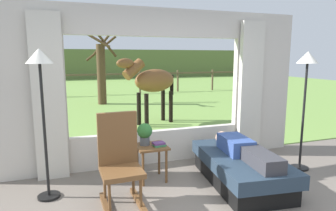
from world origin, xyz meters
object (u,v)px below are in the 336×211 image
object	(u,v)px
floor_lamp_left	(41,79)
floor_lamp_right	(306,75)
recliner_sofa	(240,169)
potted_plant	(145,133)
reclining_person	(243,149)
pasture_tree	(101,70)
rocking_chair	(120,160)
side_table	(151,152)
horse	(153,81)
book_stack	(159,144)

from	to	relation	value
floor_lamp_left	floor_lamp_right	distance (m)	3.78
recliner_sofa	potted_plant	size ratio (longest dim) A/B	5.61
reclining_person	floor_lamp_right	size ratio (longest dim) A/B	0.77
floor_lamp_right	pasture_tree	xyz separation A→B (m)	(-2.20, 7.62, -0.21)
recliner_sofa	rocking_chair	xyz separation A→B (m)	(-1.70, 0.00, 0.33)
side_table	floor_lamp_right	bearing A→B (deg)	-9.07
potted_plant	floor_lamp_right	size ratio (longest dim) A/B	0.17
floor_lamp_left	pasture_tree	size ratio (longest dim) A/B	0.69
potted_plant	floor_lamp_left	world-z (taller)	floor_lamp_left
floor_lamp_right	horse	distance (m)	4.02
reclining_person	horse	distance (m)	4.03
recliner_sofa	potted_plant	bearing A→B (deg)	161.12
rocking_chair	floor_lamp_left	world-z (taller)	floor_lamp_left
floor_lamp_right	reclining_person	bearing A→B (deg)	-170.36
potted_plant	floor_lamp_left	bearing A→B (deg)	-173.74
floor_lamp_left	reclining_person	bearing A→B (deg)	-11.12
reclining_person	floor_lamp_left	xyz separation A→B (m)	(-2.55, 0.50, 1.00)
potted_plant	floor_lamp_left	xyz separation A→B (m)	(-1.32, -0.14, 0.82)
recliner_sofa	floor_lamp_left	distance (m)	2.90
rocking_chair	potted_plant	world-z (taller)	rocking_chair
side_table	horse	distance (m)	3.62
potted_plant	horse	xyz separation A→B (m)	(1.10, 3.33, 0.45)
book_stack	floor_lamp_right	xyz separation A→B (m)	(2.27, -0.32, 0.96)
floor_lamp_right	horse	xyz separation A→B (m)	(-1.35, 3.77, -0.35)
rocking_chair	potted_plant	bearing A→B (deg)	50.50
potted_plant	rocking_chair	bearing A→B (deg)	-128.46
floor_lamp_left	recliner_sofa	bearing A→B (deg)	-10.04
floor_lamp_left	horse	size ratio (longest dim) A/B	1.05
rocking_chair	side_table	xyz separation A→B (m)	(0.55, 0.53, -0.12)
side_table	horse	xyz separation A→B (m)	(1.02, 3.39, 0.73)
rocking_chair	side_table	size ratio (longest dim) A/B	2.15
potted_plant	book_stack	size ratio (longest dim) A/B	1.73
side_table	potted_plant	xyz separation A→B (m)	(-0.08, 0.06, 0.28)
recliner_sofa	reclining_person	xyz separation A→B (m)	(-0.00, -0.05, 0.30)
side_table	book_stack	size ratio (longest dim) A/B	2.82
rocking_chair	potted_plant	xyz separation A→B (m)	(0.47, 0.59, 0.16)
rocking_chair	pasture_tree	xyz separation A→B (m)	(0.72, 7.77, 0.75)
rocking_chair	side_table	bearing A→B (deg)	43.00
reclining_person	horse	bearing A→B (deg)	98.78
floor_lamp_left	side_table	bearing A→B (deg)	3.46
reclining_person	book_stack	world-z (taller)	reclining_person
side_table	book_stack	bearing A→B (deg)	-32.65
horse	book_stack	bearing A→B (deg)	142.06
book_stack	floor_lamp_right	world-z (taller)	floor_lamp_right
potted_plant	recliner_sofa	bearing A→B (deg)	-25.79
potted_plant	book_stack	world-z (taller)	potted_plant
side_table	horse	world-z (taller)	horse
floor_lamp_left	horse	world-z (taller)	floor_lamp_left
recliner_sofa	reclining_person	world-z (taller)	reclining_person
rocking_chair	horse	world-z (taller)	horse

